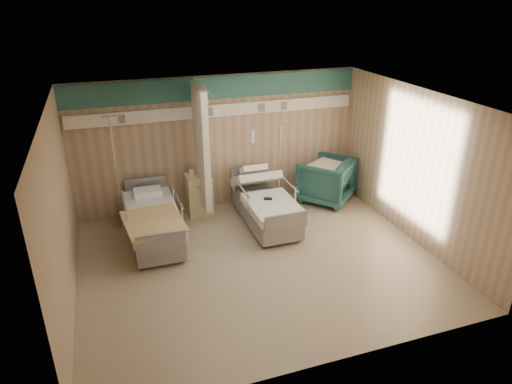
% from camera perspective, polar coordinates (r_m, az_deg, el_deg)
% --- Properties ---
extents(ground, '(6.00, 5.00, 0.00)m').
position_cam_1_polar(ground, '(8.02, 0.31, -8.71)').
color(ground, '#9D8A6C').
rests_on(ground, ground).
extents(room_walls, '(6.04, 5.04, 2.82)m').
position_cam_1_polar(room_walls, '(7.40, -0.53, 4.49)').
color(room_walls, tan).
rests_on(room_walls, ground).
extents(bed_right, '(1.00, 2.16, 0.63)m').
position_cam_1_polar(bed_right, '(9.11, 1.21, -2.18)').
color(bed_right, silver).
rests_on(bed_right, ground).
extents(bed_left, '(1.00, 2.16, 0.63)m').
position_cam_1_polar(bed_left, '(8.69, -12.61, -4.20)').
color(bed_left, silver).
rests_on(bed_left, ground).
extents(bedside_cabinet, '(0.50, 0.48, 0.85)m').
position_cam_1_polar(bedside_cabinet, '(9.57, -7.13, -0.29)').
color(bedside_cabinet, '#D7C786').
rests_on(bedside_cabinet, ground).
extents(visitor_armchair, '(1.50, 1.50, 0.98)m').
position_cam_1_polar(visitor_armchair, '(10.15, 8.75, 1.47)').
color(visitor_armchair, '#1D4945').
rests_on(visitor_armchair, ground).
extents(waffle_blanket, '(0.91, 0.89, 0.08)m').
position_cam_1_polar(waffle_blanket, '(9.94, 8.89, 4.23)').
color(waffle_blanket, silver).
rests_on(waffle_blanket, visitor_armchair).
extents(iv_stand_right, '(0.32, 0.32, 1.79)m').
position_cam_1_polar(iv_stand_right, '(10.01, 2.96, 0.63)').
color(iv_stand_right, silver).
rests_on(iv_stand_right, ground).
extents(iv_stand_left, '(0.40, 0.40, 2.25)m').
position_cam_1_polar(iv_stand_left, '(9.37, -16.55, -1.46)').
color(iv_stand_left, silver).
rests_on(iv_stand_left, ground).
extents(call_remote, '(0.17, 0.13, 0.04)m').
position_cam_1_polar(call_remote, '(8.78, 1.50, -0.83)').
color(call_remote, black).
rests_on(call_remote, bed_right).
extents(tan_blanket, '(1.08, 1.30, 0.04)m').
position_cam_1_polar(tan_blanket, '(8.12, -12.72, -3.63)').
color(tan_blanket, tan).
rests_on(tan_blanket, bed_left).
extents(toiletry_bag, '(0.20, 0.13, 0.11)m').
position_cam_1_polar(toiletry_bag, '(9.42, -6.71, 2.50)').
color(toiletry_bag, black).
rests_on(toiletry_bag, bedside_cabinet).
extents(white_cup, '(0.13, 0.13, 0.14)m').
position_cam_1_polar(white_cup, '(9.35, -8.03, 2.37)').
color(white_cup, white).
rests_on(white_cup, bedside_cabinet).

